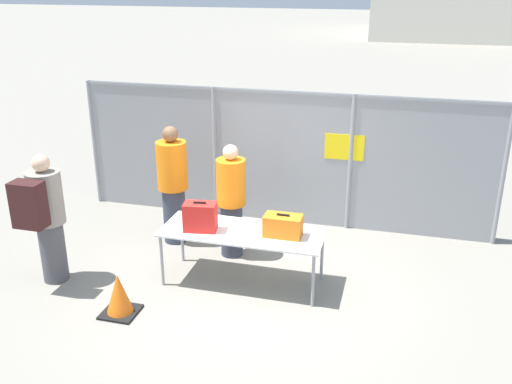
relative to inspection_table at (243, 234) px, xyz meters
name	(u,v)px	position (x,y,z in m)	size (l,w,h in m)	color
ground_plane	(245,281)	(0.03, 0.01, -0.69)	(120.00, 120.00, 0.00)	gray
fence_section	(281,155)	(0.03, 2.08, 0.44)	(6.66, 0.07, 2.15)	gray
inspection_table	(243,234)	(0.00, 0.00, 0.00)	(2.09, 0.82, 0.74)	silver
suitcase_red	(200,217)	(-0.53, -0.11, 0.23)	(0.45, 0.30, 0.39)	red
suitcase_orange	(283,226)	(0.53, 0.00, 0.18)	(0.47, 0.27, 0.29)	orange
traveler_hooded	(45,215)	(-2.42, -0.64, 0.27)	(0.43, 0.67, 1.74)	#4C4C51
security_worker_near	(231,199)	(-0.37, 0.72, 0.16)	(0.41, 0.41, 1.65)	#383D4C
security_worker_far	(173,184)	(-1.34, 0.93, 0.24)	(0.44, 0.44, 1.79)	#383D4C
utility_trailer	(353,164)	(0.99, 4.08, -0.27)	(3.66, 2.05, 0.72)	silver
traffic_cone	(119,296)	(-1.21, -1.10, -0.45)	(0.42, 0.42, 0.52)	black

